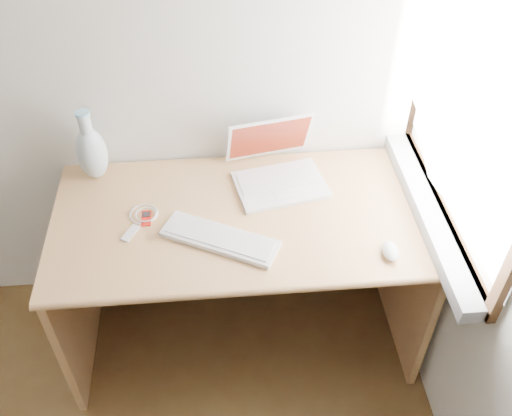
{
  "coord_description": "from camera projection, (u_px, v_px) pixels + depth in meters",
  "views": [
    {
      "loc": [
        0.91,
        -0.17,
        2.25
      ],
      "look_at": [
        1.05,
        1.35,
        0.82
      ],
      "focal_mm": 40.0,
      "sensor_mm": 36.0,
      "label": 1
    }
  ],
  "objects": [
    {
      "name": "vase",
      "position": [
        92.0,
        151.0,
        2.24
      ],
      "size": [
        0.12,
        0.12,
        0.31
      ],
      "color": "silver",
      "rests_on": "desk"
    },
    {
      "name": "ipod",
      "position": [
        146.0,
        218.0,
        2.14
      ],
      "size": [
        0.04,
        0.08,
        0.01
      ],
      "rotation": [
        0.0,
        0.0,
        0.01
      ],
      "color": "red",
      "rests_on": "desk"
    },
    {
      "name": "remote",
      "position": [
        130.0,
        233.0,
        2.08
      ],
      "size": [
        0.07,
        0.09,
        0.01
      ],
      "primitive_type": "cube",
      "rotation": [
        0.0,
        0.0,
        -0.51
      ],
      "color": "white",
      "rests_on": "desk"
    },
    {
      "name": "external_keyboard",
      "position": [
        220.0,
        238.0,
        2.05
      ],
      "size": [
        0.44,
        0.31,
        0.02
      ],
      "rotation": [
        0.0,
        0.0,
        -0.47
      ],
      "color": "white",
      "rests_on": "desk"
    },
    {
      "name": "window",
      "position": [
        469.0,
        99.0,
        1.79
      ],
      "size": [
        0.11,
        0.99,
        1.1
      ],
      "color": "white",
      "rests_on": "right_wall"
    },
    {
      "name": "mouse",
      "position": [
        391.0,
        251.0,
        2.0
      ],
      "size": [
        0.06,
        0.1,
        0.03
      ],
      "primitive_type": "ellipsoid",
      "rotation": [
        0.0,
        0.0,
        -0.05
      ],
      "color": "white",
      "rests_on": "desk"
    },
    {
      "name": "desk",
      "position": [
        241.0,
        238.0,
        2.37
      ],
      "size": [
        1.43,
        0.72,
        0.76
      ],
      "color": "tan",
      "rests_on": "floor"
    },
    {
      "name": "laptop",
      "position": [
        279.0,
        169.0,
        2.27
      ],
      "size": [
        0.39,
        0.35,
        0.24
      ],
      "rotation": [
        0.0,
        0.0,
        0.19
      ],
      "color": "white",
      "rests_on": "desk"
    },
    {
      "name": "cable_coil",
      "position": [
        144.0,
        214.0,
        2.16
      ],
      "size": [
        0.14,
        0.14,
        0.01
      ],
      "primitive_type": "torus",
      "rotation": [
        0.0,
        0.0,
        -0.38
      ],
      "color": "white",
      "rests_on": "desk"
    }
  ]
}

